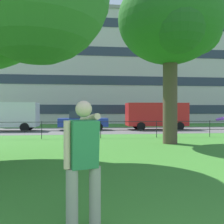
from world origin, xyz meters
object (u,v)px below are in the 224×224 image
object	(u,v)px
apartment_building_background	(111,72)
tree_large_lawn	(175,23)
frisbee	(224,118)
person_thrower	(83,160)
panel_van_far_left	(156,115)
car_blue_right	(83,121)
panel_van_far_right	(5,115)

from	to	relation	value
apartment_building_background	tree_large_lawn	bearing A→B (deg)	-89.55
frisbee	apartment_building_background	xyz separation A→B (m)	(1.90, 33.82, 5.80)
tree_large_lawn	apartment_building_background	distance (m)	25.89
person_thrower	panel_van_far_left	xyz separation A→B (m)	(6.29, 17.77, 0.34)
tree_large_lawn	apartment_building_background	bearing A→B (deg)	90.45
frisbee	car_blue_right	bearing A→B (deg)	97.92
panel_van_far_left	apartment_building_background	world-z (taller)	apartment_building_background
frisbee	panel_van_far_left	size ratio (longest dim) A/B	0.06
panel_van_far_left	apartment_building_background	bearing A→B (deg)	96.43
tree_large_lawn	frisbee	size ratio (longest dim) A/B	25.84
panel_van_far_right	panel_van_far_left	xyz separation A→B (m)	(12.20, 0.08, 0.00)
panel_van_far_right	apartment_building_background	bearing A→B (deg)	58.80
frisbee	panel_van_far_right	xyz separation A→B (m)	(-8.40, 16.82, -0.19)
tree_large_lawn	person_thrower	size ratio (longest dim) A/B	4.73
panel_van_far_right	car_blue_right	world-z (taller)	panel_van_far_right
tree_large_lawn	frisbee	bearing A→B (deg)	-104.79
frisbee	apartment_building_background	world-z (taller)	apartment_building_background
panel_van_far_left	car_blue_right	bearing A→B (deg)	178.45
tree_large_lawn	person_thrower	distance (m)	11.13
apartment_building_background	panel_van_far_right	bearing A→B (deg)	-121.20
panel_van_far_left	panel_van_far_right	bearing A→B (deg)	-179.61
frisbee	panel_van_far_left	distance (m)	17.33
person_thrower	panel_van_far_right	world-z (taller)	panel_van_far_right
tree_large_lawn	car_blue_right	world-z (taller)	tree_large_lawn
car_blue_right	panel_van_far_left	xyz separation A→B (m)	(6.18, -0.17, 0.49)
person_thrower	frisbee	distance (m)	2.68
frisbee	tree_large_lawn	bearing A→B (deg)	75.21
tree_large_lawn	apartment_building_background	xyz separation A→B (m)	(-0.20, 25.86, 1.34)
person_thrower	panel_van_far_right	size ratio (longest dim) A/B	0.34
panel_van_far_right	car_blue_right	xyz separation A→B (m)	(6.02, 0.25, -0.49)
tree_large_lawn	panel_van_far_right	bearing A→B (deg)	139.85
panel_van_far_left	apartment_building_background	size ratio (longest dim) A/B	0.14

